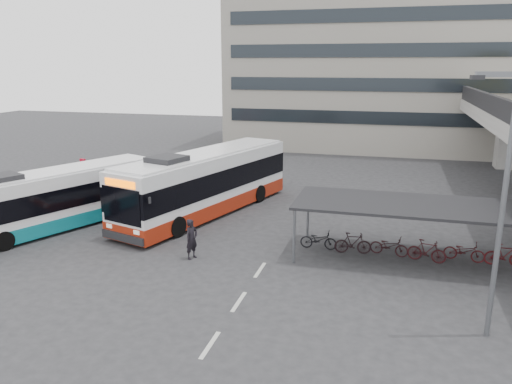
% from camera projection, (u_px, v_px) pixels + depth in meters
% --- Properties ---
extents(ground, '(120.00, 120.00, 0.00)m').
position_uv_depth(ground, '(204.00, 264.00, 21.66)').
color(ground, '#28282B').
rests_on(ground, ground).
extents(bike_shelter, '(10.00, 4.00, 2.54)m').
position_uv_depth(bike_shelter, '(408.00, 228.00, 21.92)').
color(bike_shelter, '#595B60').
rests_on(bike_shelter, ground).
extents(office_block, '(30.00, 15.00, 25.00)m').
position_uv_depth(office_block, '(385.00, 22.00, 50.61)').
color(office_block, gray).
rests_on(office_block, ground).
extents(road_markings, '(0.15, 7.60, 0.01)m').
position_uv_depth(road_markings, '(239.00, 302.00, 18.21)').
color(road_markings, beige).
rests_on(road_markings, ground).
extents(bus_main, '(6.44, 13.27, 3.85)m').
position_uv_depth(bus_main, '(206.00, 183.00, 28.64)').
color(bus_main, white).
rests_on(bus_main, ground).
extents(bus_teal, '(6.64, 11.29, 3.32)m').
position_uv_depth(bus_teal, '(59.00, 199.00, 26.22)').
color(bus_teal, white).
rests_on(bus_teal, ground).
extents(pedestrian, '(0.64, 0.78, 1.82)m').
position_uv_depth(pedestrian, '(192.00, 239.00, 22.06)').
color(pedestrian, black).
rests_on(pedestrian, ground).
extents(lamp_post, '(1.42, 0.55, 8.25)m').
position_uv_depth(lamp_post, '(501.00, 193.00, 14.79)').
color(lamp_post, '#595B60').
rests_on(lamp_post, ground).
extents(sign_totem_mid, '(0.49, 0.20, 2.26)m').
position_uv_depth(sign_totem_mid, '(30.00, 190.00, 29.68)').
color(sign_totem_mid, '#B30B21').
rests_on(sign_totem_mid, ground).
extents(sign_totem_north, '(0.49, 0.29, 2.30)m').
position_uv_depth(sign_totem_north, '(84.00, 175.00, 33.46)').
color(sign_totem_north, '#B30B21').
rests_on(sign_totem_north, ground).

